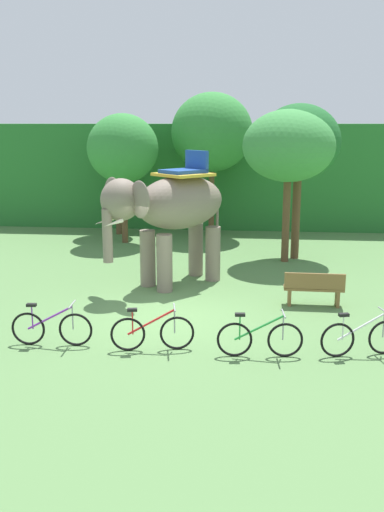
% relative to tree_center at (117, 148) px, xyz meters
% --- Properties ---
extents(ground_plane, '(80.00, 80.00, 0.00)m').
position_rel_tree_center_xyz_m(ground_plane, '(3.60, -10.37, -3.55)').
color(ground_plane, '#567F47').
extents(foliage_hedge, '(36.00, 6.00, 4.50)m').
position_rel_tree_center_xyz_m(foliage_hedge, '(3.60, 4.25, -1.30)').
color(foliage_hedge, '#28702D').
rests_on(foliage_hedge, ground).
extents(tree_center, '(2.34, 2.34, 4.60)m').
position_rel_tree_center_xyz_m(tree_center, '(0.00, 0.00, 0.00)').
color(tree_center, brown).
rests_on(tree_center, ground).
extents(tree_center_right, '(2.67, 2.67, 4.90)m').
position_rel_tree_center_xyz_m(tree_center_right, '(0.62, -1.71, 0.04)').
color(tree_center_right, brown).
rests_on(tree_center_right, ground).
extents(tree_right, '(3.23, 3.23, 5.73)m').
position_rel_tree_center_xyz_m(tree_right, '(3.86, -0.05, 0.61)').
color(tree_right, brown).
rests_on(tree_right, ground).
extents(tree_far_right, '(2.98, 2.98, 4.98)m').
position_rel_tree_center_xyz_m(tree_far_right, '(6.63, -4.25, 0.25)').
color(tree_far_right, brown).
rests_on(tree_far_right, ground).
extents(tree_far_left, '(2.72, 2.72, 5.17)m').
position_rel_tree_center_xyz_m(tree_far_left, '(6.99, -3.73, 0.35)').
color(tree_far_left, brown).
rests_on(tree_far_left, ground).
extents(elephant, '(3.63, 3.72, 3.78)m').
position_rel_tree_center_xyz_m(elephant, '(3.25, -7.48, -1.35)').
color(elephant, gray).
rests_on(elephant, ground).
extents(bike_purple, '(1.71, 0.52, 0.92)m').
position_rel_tree_center_xyz_m(bike_purple, '(1.38, -12.32, -3.17)').
color(bike_purple, black).
rests_on(bike_purple, ground).
extents(bike_red, '(1.69, 0.52, 0.92)m').
position_rel_tree_center_xyz_m(bike_red, '(3.51, -12.37, -3.17)').
color(bike_red, black).
rests_on(bike_red, ground).
extents(bike_green, '(1.71, 0.52, 0.92)m').
position_rel_tree_center_xyz_m(bike_green, '(5.68, -12.49, -3.17)').
color(bike_green, black).
rests_on(bike_green, ground).
extents(bike_white, '(1.67, 0.61, 0.92)m').
position_rel_tree_center_xyz_m(bike_white, '(7.69, -12.22, -3.17)').
color(bike_white, black).
rests_on(bike_white, ground).
extents(wooden_bench, '(1.51, 0.44, 0.89)m').
position_rel_tree_center_xyz_m(wooden_bench, '(7.08, -9.09, -3.08)').
color(wooden_bench, brown).
rests_on(wooden_bench, ground).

